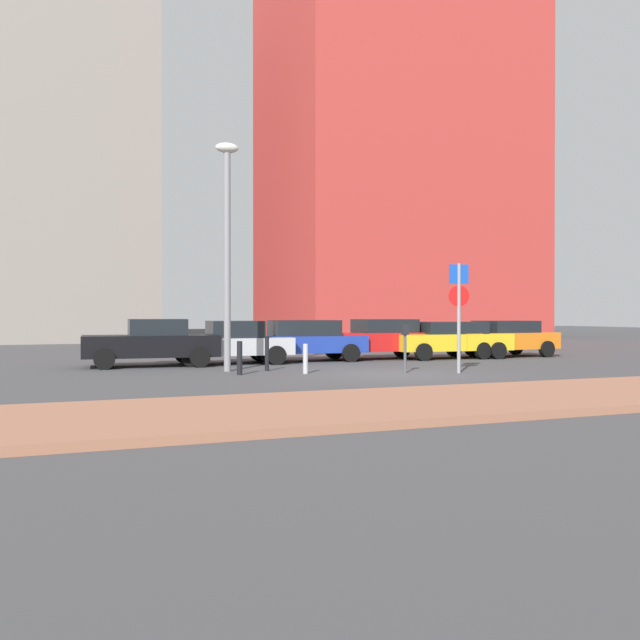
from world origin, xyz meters
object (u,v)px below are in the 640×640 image
at_px(parked_car_silver, 231,342).
at_px(traffic_bollard_near, 267,353).
at_px(parked_car_red, 379,338).
at_px(parking_meter, 405,342).
at_px(parking_sign_post, 459,304).
at_px(traffic_bollard_mid, 240,358).
at_px(parked_car_orange, 501,338).
at_px(parked_car_yellow, 449,339).
at_px(parked_car_blue, 304,340).
at_px(street_lamp, 227,236).
at_px(traffic_bollard_far, 305,359).
at_px(parked_car_black, 152,342).

relative_size(parked_car_silver, traffic_bollard_near, 4.09).
relative_size(parked_car_silver, parked_car_red, 1.00).
relative_size(parked_car_silver, parking_meter, 3.11).
bearing_deg(parking_sign_post, traffic_bollard_mid, 162.82).
relative_size(parked_car_orange, parking_meter, 3.34).
bearing_deg(parked_car_orange, parked_car_silver, 178.66).
bearing_deg(parking_sign_post, parked_car_red, 83.63).
relative_size(parking_meter, traffic_bollard_mid, 1.46).
bearing_deg(parked_car_yellow, parked_car_silver, 177.80).
distance_m(parked_car_red, parked_car_yellow, 2.74).
relative_size(parked_car_blue, parked_car_yellow, 0.95).
xyz_separation_m(parked_car_silver, parked_car_red, (5.82, 0.34, 0.04)).
xyz_separation_m(parking_sign_post, traffic_bollard_mid, (-5.97, 1.85, -1.51)).
bearing_deg(parked_car_red, street_lamp, -153.76).
height_order(parked_car_red, street_lamp, street_lamp).
relative_size(parked_car_blue, traffic_bollard_far, 5.23).
distance_m(parked_car_orange, parking_meter, 8.85).
distance_m(parked_car_orange, street_lamp, 12.54).
xyz_separation_m(parked_car_silver, parked_car_yellow, (8.48, -0.33, 0.01)).
xyz_separation_m(parked_car_yellow, traffic_bollard_far, (-7.50, -4.26, -0.33)).
relative_size(parked_car_yellow, traffic_bollard_far, 5.50).
relative_size(parked_car_orange, parking_sign_post, 1.46).
distance_m(parked_car_red, parking_sign_post, 6.60).
distance_m(traffic_bollard_mid, traffic_bollard_far, 1.87).
xyz_separation_m(parked_car_black, parking_sign_post, (7.76, -5.91, 1.20)).
bearing_deg(parked_car_orange, parked_car_black, 179.72).
bearing_deg(parked_car_yellow, parked_car_blue, 174.02).
xyz_separation_m(parked_car_orange, street_lamp, (-11.81, -2.71, 3.24)).
relative_size(parked_car_blue, parking_sign_post, 1.41).
height_order(parked_car_red, parked_car_yellow, parked_car_red).
distance_m(parked_car_silver, traffic_bollard_far, 4.70).
xyz_separation_m(parked_car_orange, traffic_bollard_far, (-9.95, -4.33, -0.33)).
bearing_deg(parked_car_yellow, parked_car_black, 179.29).
bearing_deg(traffic_bollard_mid, parked_car_silver, 78.49).
bearing_deg(parked_car_yellow, street_lamp, -164.27).
bearing_deg(parked_car_silver, parked_car_orange, -1.34).
relative_size(parked_car_blue, traffic_bollard_mid, 4.71).
height_order(parked_car_silver, traffic_bollard_mid, parked_car_silver).
height_order(parked_car_yellow, parking_meter, parked_car_yellow).
xyz_separation_m(parked_car_yellow, traffic_bollard_near, (-8.22, -2.92, -0.23)).
relative_size(traffic_bollard_mid, traffic_bollard_far, 1.11).
bearing_deg(parking_sign_post, parked_car_silver, 129.92).
relative_size(parked_car_silver, traffic_bollard_far, 5.03).
height_order(parking_meter, street_lamp, street_lamp).
xyz_separation_m(parked_car_silver, parked_car_orange, (10.93, -0.26, 0.01)).
bearing_deg(parked_car_red, parking_meter, -109.92).
bearing_deg(parked_car_black, parking_meter, -39.24).
xyz_separation_m(parked_car_red, traffic_bollard_mid, (-6.69, -4.60, -0.31)).
height_order(parked_car_black, traffic_bollard_near, parked_car_black).
distance_m(parked_car_yellow, parking_sign_post, 6.80).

